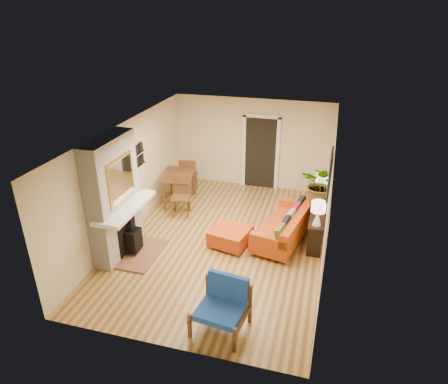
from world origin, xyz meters
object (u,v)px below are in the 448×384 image
Objects in this scene: ottoman at (230,236)px; houseplant at (321,185)px; blue_chair at (223,302)px; lamp_near at (318,211)px; sofa at (287,227)px; lamp_far at (322,182)px; console_table at (318,215)px; dining_table at (182,180)px.

houseplant reaches higher than ottoman.
lamp_near is (1.32, 2.56, 0.59)m from blue_chair.
ottoman is at bearing -147.34° from houseplant.
sofa reaches higher than ottoman.
lamp_far is at bearing 59.56° from sofa.
ottoman is 1.02× the size of blue_chair.
lamp_far is (1.32, 4.08, 0.59)m from blue_chair.
console_table is (1.84, 0.87, 0.34)m from ottoman.
ottoman is at bearing -154.69° from console_table.
lamp_near is 1.00× the size of lamp_far.
lamp_far reaches higher than dining_table.
sofa is 1.15× the size of console_table.
lamp_near and lamp_far have the same top height.
console_table is 0.88m from lamp_near.
dining_table is (-2.32, 4.13, 0.20)m from blue_chair.
blue_chair reaches higher than sofa.
lamp_near is 1.05m from houseplant.
sofa is 3.22m from dining_table.
console_table is at bearing -12.91° from dining_table.
sofa is at bearing -21.50° from dining_table.
ottoman is 0.48× the size of dining_table.
console_table is (0.66, 0.34, 0.23)m from sofa.
sofa reaches higher than console_table.
houseplant is at bearing -91.20° from lamp_far.
lamp_near reaches higher than dining_table.
sofa is 1.25m from houseplant.
lamp_far is 0.57× the size of houseplant.
dining_table is (-2.98, 1.17, 0.33)m from sofa.
ottoman is at bearing -43.38° from dining_table.
houseplant is at bearing 32.66° from ottoman.
houseplant is (3.63, -0.53, 0.52)m from dining_table.
console_table reaches higher than ottoman.
blue_chair is at bearing -117.23° from lamp_near.
lamp_near is at bearing -30.92° from sofa.
dining_table reaches higher than blue_chair.
blue_chair is at bearing -77.98° from ottoman.
lamp_near reaches higher than blue_chair.
ottoman is 1.76× the size of lamp_far.
dining_table is at bearing 167.09° from console_table.
console_table is 0.69m from houseplant.
lamp_far is at bearing 41.88° from ottoman.
blue_chair is 4.33m from lamp_far.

